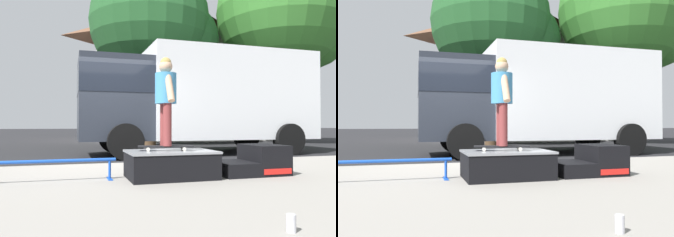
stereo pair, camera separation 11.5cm
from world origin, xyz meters
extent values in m
plane|color=black|center=(0.00, 0.00, 0.00)|extent=(140.00, 140.00, 0.00)
cube|color=gray|center=(0.00, -3.00, 0.06)|extent=(50.00, 5.00, 0.12)
cube|color=black|center=(0.58, -2.54, 0.31)|extent=(1.20, 0.80, 0.38)
cube|color=gray|center=(0.58, -2.54, 0.49)|extent=(1.22, 0.82, 0.03)
cube|color=black|center=(1.56, -2.54, 0.22)|extent=(0.51, 0.73, 0.20)
cube|color=black|center=(2.07, -2.54, 0.34)|extent=(0.51, 0.73, 0.44)
cube|color=red|center=(2.07, -2.91, 0.20)|extent=(0.45, 0.01, 0.08)
cylinder|color=blue|center=(-1.00, -2.40, 0.39)|extent=(1.67, 0.04, 0.04)
cylinder|color=blue|center=(-0.25, -2.40, 0.25)|extent=(0.04, 0.04, 0.27)
cube|color=blue|center=(-0.25, -2.40, 0.13)|extent=(0.06, 0.28, 0.01)
cube|color=black|center=(0.51, -2.52, 0.56)|extent=(0.80, 0.35, 0.02)
cylinder|color=silver|center=(0.78, -2.49, 0.53)|extent=(0.06, 0.04, 0.05)
cylinder|color=silver|center=(0.74, -2.66, 0.53)|extent=(0.06, 0.04, 0.05)
cylinder|color=silver|center=(0.29, -2.39, 0.53)|extent=(0.06, 0.04, 0.05)
cylinder|color=silver|center=(0.25, -2.56, 0.53)|extent=(0.06, 0.04, 0.05)
cylinder|color=brown|center=(0.51, -2.45, 0.87)|extent=(0.12, 0.12, 0.59)
cylinder|color=brown|center=(0.51, -2.60, 0.87)|extent=(0.12, 0.12, 0.59)
cylinder|color=#3F8CBF|center=(0.51, -2.52, 1.38)|extent=(0.30, 0.30, 0.43)
cylinder|color=tan|center=(0.51, -2.34, 1.36)|extent=(0.09, 0.26, 0.41)
cylinder|color=tan|center=(0.51, -2.71, 1.36)|extent=(0.09, 0.26, 0.41)
sphere|color=tan|center=(0.51, -2.52, 1.68)|extent=(0.19, 0.19, 0.19)
sphere|color=tan|center=(0.51, -2.52, 1.74)|extent=(0.15, 0.15, 0.15)
cylinder|color=silver|center=(0.70, -4.99, 0.18)|extent=(0.07, 0.07, 0.12)
cylinder|color=silver|center=(0.70, -4.99, 0.24)|extent=(0.06, 0.06, 0.00)
cube|color=white|center=(3.82, 2.20, 1.75)|extent=(5.00, 2.35, 2.60)
cube|color=#282D38|center=(0.37, 2.20, 1.55)|extent=(1.90, 2.16, 2.20)
cube|color=black|center=(0.37, 2.20, 2.03)|extent=(1.92, 2.19, 0.70)
cylinder|color=black|center=(0.53, 1.03, 0.45)|extent=(0.90, 0.28, 0.90)
cylinder|color=black|center=(0.53, 3.38, 0.45)|extent=(0.90, 0.28, 0.90)
cylinder|color=black|center=(5.22, 1.02, 0.45)|extent=(0.90, 0.28, 0.90)
cylinder|color=black|center=(5.22, 3.38, 0.45)|extent=(0.90, 0.28, 0.90)
cylinder|color=brown|center=(8.33, 5.73, 2.10)|extent=(0.56, 0.56, 4.19)
sphere|color=#387A2D|center=(8.33, 5.73, 6.06)|extent=(5.77, 5.77, 5.77)
sphere|color=#387A2D|center=(9.92, 5.73, 5.34)|extent=(3.75, 3.75, 3.75)
cylinder|color=brown|center=(2.49, 6.72, 1.79)|extent=(0.56, 0.56, 3.57)
sphere|color=#235628|center=(2.49, 6.72, 5.25)|extent=(5.16, 5.16, 5.16)
sphere|color=#235628|center=(3.91, 6.72, 4.61)|extent=(3.35, 3.35, 3.35)
cube|color=silver|center=(5.39, 12.63, 3.00)|extent=(9.00, 7.50, 6.00)
cube|color=#B2ADA3|center=(5.39, 8.63, 1.40)|extent=(9.00, 0.50, 2.80)
pyramid|color=brown|center=(5.39, 12.63, 7.20)|extent=(9.54, 7.95, 2.40)
camera|label=1|loc=(-0.77, -6.92, 0.86)|focal=34.96mm
camera|label=2|loc=(-0.66, -6.96, 0.86)|focal=34.96mm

